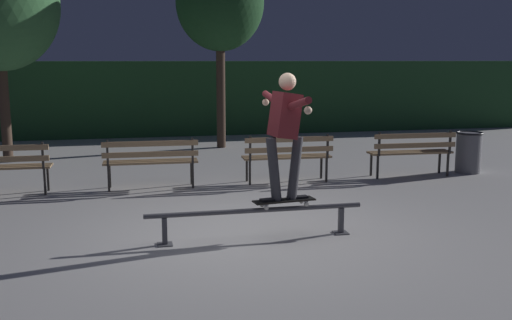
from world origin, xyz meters
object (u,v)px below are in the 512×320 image
object	(u,v)px
skateboarder	(285,126)
trash_can	(469,152)
park_bench_rightmost	(412,149)
tree_behind_benches	(220,3)
grind_rail	(256,215)
park_bench_left_center	(151,158)
park_bench_right_center	(288,153)
skateboard	(284,201)

from	to	relation	value
skateboarder	trash_can	distance (m)	5.79
park_bench_rightmost	tree_behind_benches	bearing A→B (deg)	122.74
tree_behind_benches	trash_can	world-z (taller)	tree_behind_benches
grind_rail	trash_can	distance (m)	6.01
park_bench_rightmost	tree_behind_benches	size ratio (longest dim) A/B	0.34
park_bench_left_center	park_bench_right_center	xyz separation A→B (m)	(2.42, 0.00, 0.00)
park_bench_left_center	skateboard	bearing A→B (deg)	-64.75
skateboarder	park_bench_left_center	size ratio (longest dim) A/B	0.97
park_bench_right_center	skateboard	bearing A→B (deg)	-106.24
grind_rail	tree_behind_benches	size ratio (longest dim) A/B	0.57
skateboarder	trash_can	size ratio (longest dim) A/B	1.95
grind_rail	park_bench_left_center	world-z (taller)	park_bench_left_center
tree_behind_benches	park_bench_right_center	bearing A→B (deg)	-83.88
grind_rail	tree_behind_benches	distance (m)	8.38
skateboard	park_bench_left_center	world-z (taller)	park_bench_left_center
tree_behind_benches	skateboarder	bearing A→B (deg)	-93.25
skateboard	tree_behind_benches	size ratio (longest dim) A/B	0.17
park_bench_right_center	trash_can	distance (m)	3.72
park_bench_left_center	grind_rail	bearing A→B (deg)	-70.32
grind_rail	park_bench_right_center	bearing A→B (deg)	67.94
park_bench_right_center	park_bench_left_center	bearing A→B (deg)	180.00
grind_rail	skateboard	distance (m)	0.40
park_bench_left_center	trash_can	xyz separation A→B (m)	(6.13, 0.16, -0.12)
grind_rail	tree_behind_benches	xyz separation A→B (m)	(0.80, 7.69, 3.24)
grind_rail	trash_can	world-z (taller)	trash_can
skateboarder	trash_can	bearing A→B (deg)	35.74
skateboard	grind_rail	bearing A→B (deg)	-180.00
skateboard	skateboarder	bearing A→B (deg)	7.39
park_bench_left_center	tree_behind_benches	bearing A→B (deg)	66.80
park_bench_right_center	trash_can	size ratio (longest dim) A/B	2.01
tree_behind_benches	trash_can	bearing A→B (deg)	-46.04
skateboarder	park_bench_rightmost	xyz separation A→B (m)	(3.34, 3.17, -0.86)
park_bench_rightmost	tree_behind_benches	world-z (taller)	tree_behind_benches
skateboarder	tree_behind_benches	distance (m)	7.99
tree_behind_benches	park_bench_rightmost	bearing A→B (deg)	-57.26
trash_can	park_bench_left_center	bearing A→B (deg)	-178.48
skateboarder	park_bench_rightmost	world-z (taller)	skateboarder
skateboarder	park_bench_right_center	distance (m)	3.41
park_bench_left_center	park_bench_rightmost	distance (m)	4.84
skateboarder	park_bench_left_center	bearing A→B (deg)	115.30
park_bench_right_center	skateboarder	bearing A→B (deg)	-106.19
tree_behind_benches	skateboard	bearing A→B (deg)	-93.27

